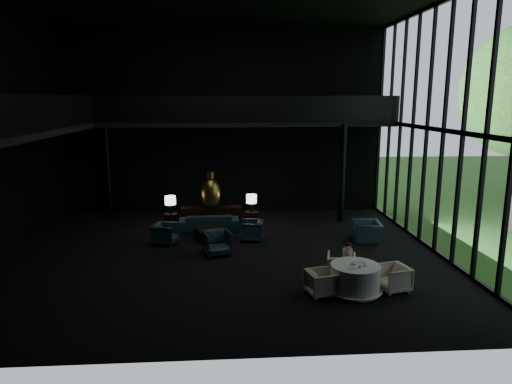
{
  "coord_description": "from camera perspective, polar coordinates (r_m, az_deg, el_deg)",
  "views": [
    {
      "loc": [
        0.06,
        -14.05,
        4.97
      ],
      "look_at": [
        1.04,
        0.5,
        1.99
      ],
      "focal_mm": 32.0,
      "sensor_mm": 36.0,
      "label": 1
    }
  ],
  "objects": [
    {
      "name": "lounge_armchair_south",
      "position": [
        14.91,
        -4.88,
        -6.05
      ],
      "size": [
        1.11,
        1.07,
        0.94
      ],
      "primitive_type": "imported",
      "rotation": [
        0.0,
        0.0,
        0.27
      ],
      "color": "black",
      "rests_on": "floor"
    },
    {
      "name": "column_ne",
      "position": [
        18.89,
        10.72,
        2.31
      ],
      "size": [
        0.24,
        0.24,
        4.0
      ],
      "primitive_type": "cylinder",
      "color": "black",
      "rests_on": "floor"
    },
    {
      "name": "lounge_armchair_east",
      "position": [
        16.36,
        -0.56,
        -4.66
      ],
      "size": [
        0.84,
        0.88,
        0.8
      ],
      "primitive_type": "imported",
      "rotation": [
        0.0,
        0.0,
        -1.72
      ],
      "color": "#1A283B",
      "rests_on": "floor"
    },
    {
      "name": "mezzanine_back",
      "position": [
        19.09,
        -1.05,
        8.64
      ],
      "size": [
        12.0,
        2.0,
        0.25
      ],
      "primitive_type": "cube",
      "color": "black",
      "rests_on": "wall_back"
    },
    {
      "name": "mezzanine_left",
      "position": [
        15.33,
        -27.34,
        6.65
      ],
      "size": [
        2.0,
        12.0,
        0.25
      ],
      "primitive_type": "cube",
      "color": "black",
      "rests_on": "wall_left"
    },
    {
      "name": "cream_pot",
      "position": [
        12.02,
        12.81,
        -9.1
      ],
      "size": [
        0.08,
        0.08,
        0.07
      ],
      "primitive_type": "cylinder",
      "rotation": [
        0.0,
        0.0,
        0.25
      ],
      "color": "#99999E",
      "rests_on": "dining_table"
    },
    {
      "name": "window_armchair",
      "position": [
        16.72,
        13.67,
        -4.4
      ],
      "size": [
        0.81,
        1.14,
        0.93
      ],
      "primitive_type": "imported",
      "rotation": [
        0.0,
        0.0,
        -1.68
      ],
      "color": "black",
      "rests_on": "floor"
    },
    {
      "name": "railing_back",
      "position": [
        18.07,
        -0.9,
        10.38
      ],
      "size": [
        12.0,
        0.06,
        1.0
      ],
      "primitive_type": "cube",
      "color": "black",
      "rests_on": "mezzanine_back"
    },
    {
      "name": "side_table_right",
      "position": [
        18.33,
        -0.56,
        -3.3
      ],
      "size": [
        0.5,
        0.5,
        0.55
      ],
      "primitive_type": "cube",
      "color": "black",
      "rests_on": "floor"
    },
    {
      "name": "dining_chair_west",
      "position": [
        12.07,
        8.21,
        -11.14
      ],
      "size": [
        0.75,
        0.78,
        0.68
      ],
      "primitive_type": "imported",
      "rotation": [
        0.0,
        0.0,
        1.79
      ],
      "color": "beige",
      "rests_on": "floor"
    },
    {
      "name": "side_table_left",
      "position": [
        18.4,
        -10.57,
        -3.46
      ],
      "size": [
        0.48,
        0.48,
        0.53
      ],
      "primitive_type": "cube",
      "color": "black",
      "rests_on": "floor"
    },
    {
      "name": "table_lamp_right",
      "position": [
        18.14,
        -0.57,
        -0.95
      ],
      "size": [
        0.41,
        0.41,
        0.69
      ],
      "color": "black",
      "rests_on": "side_table_right"
    },
    {
      "name": "plate_b",
      "position": [
        12.47,
        13.07,
        -8.5
      ],
      "size": [
        0.22,
        0.22,
        0.01
      ],
      "primitive_type": "cylinder",
      "rotation": [
        0.0,
        0.0,
        0.03
      ],
      "color": "white",
      "rests_on": "dining_table"
    },
    {
      "name": "coffee_table",
      "position": [
        16.51,
        -5.81,
        -5.28
      ],
      "size": [
        1.16,
        1.16,
        0.41
      ],
      "primitive_type": "cube",
      "rotation": [
        0.0,
        0.0,
        0.33
      ],
      "color": "black",
      "rests_on": "floor"
    },
    {
      "name": "column_nw",
      "position": [
        20.6,
        -18.06,
        2.69
      ],
      "size": [
        0.24,
        0.24,
        4.0
      ],
      "primitive_type": "cylinder",
      "color": "black",
      "rests_on": "floor"
    },
    {
      "name": "table_lamp_left",
      "position": [
        18.23,
        -10.66,
        -1.12
      ],
      "size": [
        0.42,
        0.42,
        0.7
      ],
      "color": "black",
      "rests_on": "side_table_left"
    },
    {
      "name": "floor",
      "position": [
        14.9,
        -3.91,
        -7.96
      ],
      "size": [
        14.0,
        12.0,
        0.02
      ],
      "primitive_type": "cube",
      "color": "black",
      "rests_on": "ground"
    },
    {
      "name": "bronze_urn",
      "position": [
        17.95,
        -5.66,
        -0.1
      ],
      "size": [
        0.76,
        0.76,
        1.42
      ],
      "color": "#A15E27",
      "rests_on": "console"
    },
    {
      "name": "saucer",
      "position": [
        12.25,
        13.54,
        -8.9
      ],
      "size": [
        0.17,
        0.17,
        0.01
      ],
      "primitive_type": "cylinder",
      "rotation": [
        0.0,
        0.0,
        -0.11
      ],
      "color": "white",
      "rests_on": "dining_table"
    },
    {
      "name": "console",
      "position": [
        18.3,
        -5.58,
        -3.04
      ],
      "size": [
        2.37,
        0.54,
        0.76
      ],
      "primitive_type": "cube",
      "color": "black",
      "rests_on": "floor"
    },
    {
      "name": "dining_table",
      "position": [
        12.39,
        12.24,
        -10.73
      ],
      "size": [
        1.46,
        1.46,
        0.75
      ],
      "color": "white",
      "rests_on": "floor"
    },
    {
      "name": "wall_back",
      "position": [
        20.07,
        -4.08,
        8.76
      ],
      "size": [
        14.0,
        0.04,
        8.0
      ],
      "primitive_type": "cube",
      "color": "black",
      "rests_on": "ground"
    },
    {
      "name": "cereal_bowl",
      "position": [
        12.25,
        12.16,
        -8.68
      ],
      "size": [
        0.15,
        0.15,
        0.08
      ],
      "primitive_type": "ellipsoid",
      "color": "white",
      "rests_on": "dining_table"
    },
    {
      "name": "child",
      "position": [
        13.14,
        11.37,
        -7.43
      ],
      "size": [
        0.28,
        0.28,
        0.6
      ],
      "rotation": [
        0.0,
        0.0,
        3.14
      ],
      "color": "#C87B9B",
      "rests_on": "dining_chair_north"
    },
    {
      "name": "wall_front",
      "position": [
        8.1,
        -4.26,
        4.65
      ],
      "size": [
        14.0,
        0.04,
        8.0
      ],
      "primitive_type": "cube",
      "color": "black",
      "rests_on": "ground"
    },
    {
      "name": "coffee_cup",
      "position": [
        12.17,
        13.44,
        -8.87
      ],
      "size": [
        0.09,
        0.09,
        0.05
      ],
      "primitive_type": "cylinder",
      "rotation": [
        0.0,
        0.0,
        0.32
      ],
      "color": "white",
      "rests_on": "saucer"
    },
    {
      "name": "plate_a",
      "position": [
        12.0,
        11.99,
        -9.25
      ],
      "size": [
        0.26,
        0.26,
        0.01
      ],
      "primitive_type": "cylinder",
      "rotation": [
        0.0,
        0.0,
        0.13
      ],
      "color": "white",
      "rests_on": "dining_table"
    },
    {
      "name": "sofa",
      "position": [
        17.6,
        -5.89,
        -3.31
      ],
      "size": [
        2.44,
        0.78,
        0.95
      ],
      "primitive_type": "imported",
      "rotation": [
        0.0,
        0.0,
        3.17
      ],
      "color": "black",
      "rests_on": "floor"
    },
    {
      "name": "dining_chair_north",
      "position": [
        13.15,
        10.59,
        -8.97
      ],
      "size": [
        0.95,
        0.91,
        0.81
      ],
      "primitive_type": "imported",
      "rotation": [
        0.0,
        0.0,
        2.88
      ],
      "color": "#B8B5AA",
      "rests_on": "floor"
    },
    {
      "name": "lounge_armchair_west",
      "position": [
        16.23,
        -11.31,
        -5.0
      ],
      "size": [
        0.89,
        0.93,
        0.82
      ],
      "primitive_type": "imported",
      "rotation": [
        0.0,
        0.0,
        1.36
      ],
      "color": "#1A2C36",
      "rests_on": "floor"
    },
    {
      "name": "railing_left",
      "position": [
        14.93,
        -23.99,
        9.16
      ],
      "size": [
        0.06,
        12.0,
        1.0
      ],
      "primitive_type": "cube",
      "color": "black",
      "rests_on": "mezzanine_left"
    },
    {
      "name": "curtain_wall",
      "position": [
        15.68,
        22.4,
        7.15
      ],
      "size": [
        0.2,
        12.0,
        8.0
      ],
      "primitive_type": null,
      "color": "black",
      "rests_on": "ground"
    },
    {
      "name": "dining_chair_east",
      "position": [
        12.72,
        16.75,
        -10.16
      ],
      "size": [
        0.82,
        0.86,
        0.74
      ],
      "primitive_type": "imported",
      "rotation": [
        0.0,
        0.0,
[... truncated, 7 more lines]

